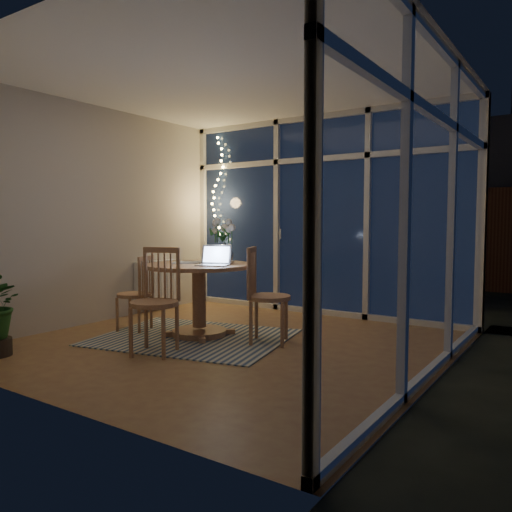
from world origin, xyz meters
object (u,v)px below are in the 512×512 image
dining_table (199,300)px  laptop (213,254)px  chair_right (269,295)px  chair_left (134,293)px  chair_front (154,301)px  flower_vase (225,252)px

dining_table → laptop: laptop is taller
chair_right → laptop: laptop is taller
chair_right → chair_left: bearing=79.0°
chair_right → chair_front: 1.14m
dining_table → flower_vase: bearing=77.4°
dining_table → flower_vase: size_ratio=5.41×
chair_front → chair_right: bearing=34.2°
chair_right → chair_front: (-0.65, -0.94, 0.01)m
laptop → flower_vase: (-0.19, 0.45, -0.01)m
dining_table → chair_front: 0.81m
chair_right → laptop: bearing=92.1°
laptop → dining_table: bearing=140.5°
dining_table → chair_left: chair_left is taller
laptop → flower_vase: laptop is taller
laptop → chair_front: bearing=-120.3°
chair_left → laptop: laptop is taller
chair_left → chair_right: size_ratio=0.87×
laptop → chair_left: bearing=166.6°
dining_table → chair_front: (0.13, -0.79, 0.11)m
dining_table → chair_right: bearing=10.8°
dining_table → flower_vase: (0.08, 0.35, 0.49)m
chair_front → laptop: 0.80m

